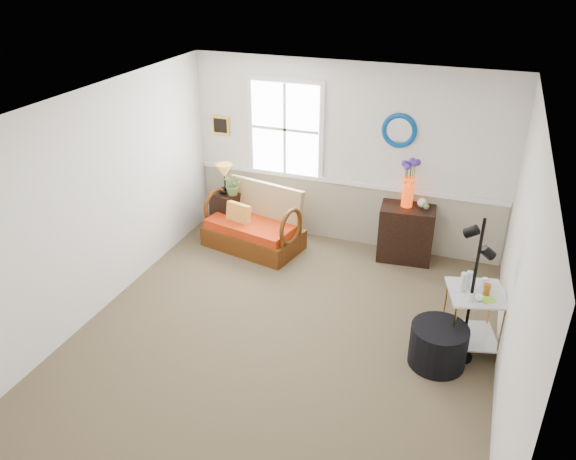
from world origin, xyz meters
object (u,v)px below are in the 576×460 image
(lamp_stand, at_px, (227,213))
(side_table, at_px, (472,321))
(ottoman, at_px, (438,345))
(floor_lamp, at_px, (472,292))
(cabinet, at_px, (406,233))
(loveseat, at_px, (253,219))

(lamp_stand, bearing_deg, side_table, -23.54)
(side_table, xyz_separation_m, ottoman, (-0.29, -0.37, -0.13))
(ottoman, bearing_deg, side_table, 51.67)
(floor_lamp, xyz_separation_m, ottoman, (-0.24, -0.18, -0.60))
(ottoman, bearing_deg, cabinet, 108.45)
(lamp_stand, relative_size, floor_lamp, 0.40)
(loveseat, bearing_deg, cabinet, 23.57)
(lamp_stand, xyz_separation_m, floor_lamp, (3.59, -1.78, 0.49))
(cabinet, bearing_deg, floor_lamp, -69.34)
(loveseat, distance_m, side_table, 3.37)
(loveseat, xyz_separation_m, lamp_stand, (-0.54, 0.28, -0.11))
(side_table, bearing_deg, loveseat, 157.12)
(ottoman, bearing_deg, loveseat, 149.15)
(cabinet, bearing_deg, ottoman, -76.98)
(floor_lamp, bearing_deg, lamp_stand, 164.90)
(lamp_stand, relative_size, ottoman, 1.12)
(cabinet, distance_m, side_table, 2.00)
(cabinet, height_order, floor_lamp, floor_lamp)
(floor_lamp, bearing_deg, cabinet, 127.30)
(side_table, bearing_deg, floor_lamp, -105.46)
(lamp_stand, bearing_deg, cabinet, 3.25)
(cabinet, distance_m, floor_lamp, 2.19)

